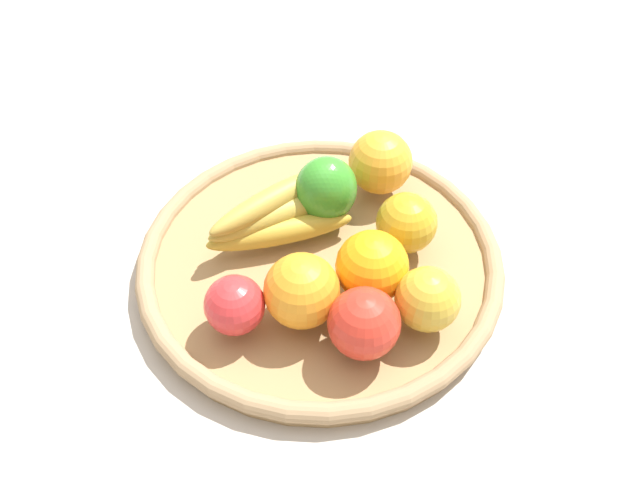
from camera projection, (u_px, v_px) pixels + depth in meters
name	position (u px, v px, depth m)	size (l,w,h in m)	color
ground_plane	(320.00, 270.00, 0.84)	(2.40, 2.40, 0.00)	#B6ADA3
basket	(320.00, 261.00, 0.82)	(0.44, 0.44, 0.03)	#9C794E
banana_bunch	(277.00, 214.00, 0.81)	(0.16, 0.17, 0.06)	#B3952F
apple_2	(428.00, 299.00, 0.72)	(0.07, 0.07, 0.07)	gold
orange_1	(302.00, 291.00, 0.72)	(0.08, 0.08, 0.08)	orange
apple_3	(406.00, 223.00, 0.79)	(0.07, 0.07, 0.07)	#B9911F
orange_0	(380.00, 162.00, 0.86)	(0.08, 0.08, 0.08)	orange
bell_pepper	(326.00, 189.00, 0.82)	(0.08, 0.07, 0.09)	#378F2A
apple_0	(235.00, 305.00, 0.72)	(0.07, 0.07, 0.07)	red
orange_2	(372.00, 267.00, 0.74)	(0.08, 0.08, 0.08)	orange
apple_1	(364.00, 323.00, 0.69)	(0.08, 0.08, 0.08)	red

